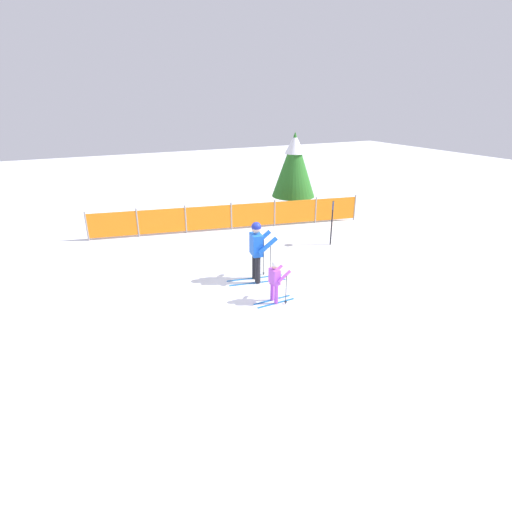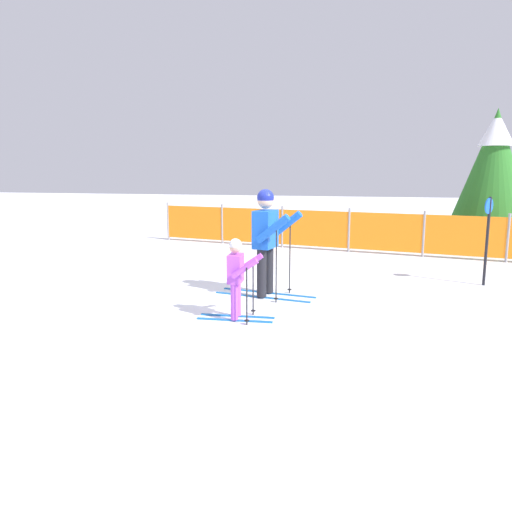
# 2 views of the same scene
# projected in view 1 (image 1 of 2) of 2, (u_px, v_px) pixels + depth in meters

# --- Properties ---
(ground_plane) EXTENTS (60.00, 60.00, 0.00)m
(ground_plane) POSITION_uv_depth(u_px,v_px,m) (255.00, 284.00, 11.24)
(ground_plane) COLOR white
(skier_adult) EXTENTS (1.69, 0.82, 1.75)m
(skier_adult) POSITION_uv_depth(u_px,v_px,m) (257.00, 246.00, 11.09)
(skier_adult) COLOR #1966B2
(skier_adult) RESTS_ON ground_plane
(skier_child) EXTENTS (1.08, 0.54, 1.14)m
(skier_child) POSITION_uv_depth(u_px,v_px,m) (275.00, 278.00, 10.04)
(skier_child) COLOR #1966B2
(skier_child) RESTS_ON ground_plane
(safety_fence) EXTENTS (10.55, 2.16, 1.10)m
(safety_fence) POSITION_uv_depth(u_px,v_px,m) (231.00, 216.00, 15.71)
(safety_fence) COLOR gray
(safety_fence) RESTS_ON ground_plane
(conifer_far) EXTENTS (1.91, 1.91, 3.55)m
(conifer_far) POSITION_uv_depth(u_px,v_px,m) (294.00, 164.00, 17.50)
(conifer_far) COLOR #4C3823
(conifer_far) RESTS_ON ground_plane
(trail_marker) EXTENTS (0.19, 0.23, 1.59)m
(trail_marker) POSITION_uv_depth(u_px,v_px,m) (332.00, 218.00, 13.91)
(trail_marker) COLOR black
(trail_marker) RESTS_ON ground_plane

